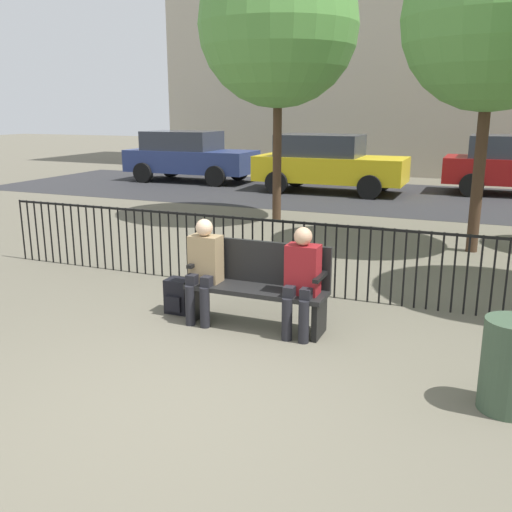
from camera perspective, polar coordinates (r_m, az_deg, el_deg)
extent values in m
plane|color=#605B4C|center=(4.76, -9.05, -14.77)|extent=(80.00, 80.00, 0.00)
cube|color=black|center=(6.16, 0.00, -3.38)|extent=(1.55, 0.45, 0.05)
cube|color=black|center=(6.25, 0.68, -0.61)|extent=(1.55, 0.05, 0.47)
cube|color=black|center=(6.52, -5.82, -4.51)|extent=(0.06, 0.38, 0.40)
cube|color=black|center=(6.01, 6.34, -6.20)|extent=(0.06, 0.38, 0.40)
cube|color=black|center=(6.39, -5.93, -0.69)|extent=(0.06, 0.38, 0.04)
cube|color=black|center=(5.87, 6.46, -2.08)|extent=(0.06, 0.38, 0.04)
cylinder|color=black|center=(6.32, -6.60, -4.93)|extent=(0.11, 0.11, 0.45)
cylinder|color=black|center=(6.23, -5.15, -5.15)|extent=(0.11, 0.11, 0.45)
cube|color=black|center=(6.31, -6.23, -2.29)|extent=(0.11, 0.20, 0.12)
cube|color=black|center=(6.23, -4.77, -2.48)|extent=(0.11, 0.20, 0.12)
cube|color=#997F59|center=(6.32, -5.04, -0.26)|extent=(0.34, 0.22, 0.52)
sphere|color=beige|center=(6.22, -5.20, 2.86)|extent=(0.19, 0.19, 0.19)
cylinder|color=black|center=(5.88, 3.11, -6.34)|extent=(0.11, 0.11, 0.45)
cylinder|color=black|center=(5.83, 4.79, -6.57)|extent=(0.11, 0.11, 0.45)
cube|color=black|center=(5.88, 3.48, -3.51)|extent=(0.11, 0.20, 0.12)
cube|color=black|center=(5.83, 5.15, -3.71)|extent=(0.11, 0.20, 0.12)
cube|color=maroon|center=(5.90, 4.72, -1.34)|extent=(0.34, 0.22, 0.52)
sphere|color=tan|center=(5.80, 4.73, 1.98)|extent=(0.19, 0.19, 0.19)
cube|color=black|center=(6.73, -7.72, -3.94)|extent=(0.28, 0.24, 0.40)
cube|color=black|center=(6.64, -8.30, -4.78)|extent=(0.19, 0.04, 0.18)
cylinder|color=black|center=(9.68, -22.31, 2.44)|extent=(0.02, 0.02, 0.95)
cylinder|color=black|center=(9.58, -21.71, 2.38)|extent=(0.02, 0.02, 0.95)
cylinder|color=black|center=(9.48, -21.10, 2.33)|extent=(0.02, 0.02, 0.95)
cylinder|color=black|center=(9.39, -20.47, 2.27)|extent=(0.02, 0.02, 0.95)
cylinder|color=black|center=(9.30, -19.84, 2.21)|extent=(0.02, 0.02, 0.95)
cylinder|color=black|center=(9.20, -19.19, 2.15)|extent=(0.02, 0.02, 0.95)
cylinder|color=black|center=(9.11, -18.53, 2.09)|extent=(0.02, 0.02, 0.95)
cylinder|color=black|center=(9.02, -17.85, 2.02)|extent=(0.02, 0.02, 0.95)
cylinder|color=black|center=(8.93, -17.16, 1.96)|extent=(0.02, 0.02, 0.95)
cylinder|color=black|center=(8.85, -16.46, 1.89)|extent=(0.02, 0.02, 0.95)
cylinder|color=black|center=(8.76, -15.74, 1.82)|extent=(0.02, 0.02, 0.95)
cylinder|color=black|center=(8.68, -15.01, 1.75)|extent=(0.02, 0.02, 0.95)
cylinder|color=black|center=(8.59, -14.27, 1.68)|extent=(0.02, 0.02, 0.95)
cylinder|color=black|center=(8.51, -13.51, 1.61)|extent=(0.02, 0.02, 0.95)
cylinder|color=black|center=(8.43, -12.73, 1.53)|extent=(0.02, 0.02, 0.95)
cylinder|color=black|center=(8.35, -11.95, 1.45)|extent=(0.02, 0.02, 0.95)
cylinder|color=black|center=(8.28, -11.14, 1.37)|extent=(0.02, 0.02, 0.95)
cylinder|color=black|center=(8.20, -10.33, 1.29)|extent=(0.02, 0.02, 0.95)
cylinder|color=black|center=(8.13, -9.49, 1.21)|extent=(0.02, 0.02, 0.95)
cylinder|color=black|center=(8.06, -8.64, 1.13)|extent=(0.02, 0.02, 0.95)
cylinder|color=black|center=(7.99, -7.78, 1.04)|extent=(0.02, 0.02, 0.95)
cylinder|color=black|center=(7.92, -6.90, 0.95)|extent=(0.02, 0.02, 0.95)
cylinder|color=black|center=(7.85, -6.01, 0.86)|extent=(0.02, 0.02, 0.95)
cylinder|color=black|center=(7.79, -5.11, 0.77)|extent=(0.02, 0.02, 0.95)
cylinder|color=black|center=(7.73, -4.18, 0.68)|extent=(0.02, 0.02, 0.95)
cylinder|color=black|center=(7.67, -3.25, 0.59)|extent=(0.02, 0.02, 0.95)
cylinder|color=black|center=(7.61, -2.29, 0.49)|extent=(0.02, 0.02, 0.95)
cylinder|color=black|center=(7.55, -1.33, 0.39)|extent=(0.02, 0.02, 0.95)
cylinder|color=black|center=(7.50, -0.35, 0.29)|extent=(0.02, 0.02, 0.95)
cylinder|color=black|center=(7.45, 0.64, 0.19)|extent=(0.02, 0.02, 0.95)
cylinder|color=black|center=(7.40, 1.65, 0.09)|extent=(0.02, 0.02, 0.95)
cylinder|color=black|center=(7.35, 2.67, -0.01)|extent=(0.02, 0.02, 0.95)
cylinder|color=black|center=(7.31, 3.70, -0.12)|extent=(0.02, 0.02, 0.95)
cylinder|color=black|center=(7.27, 4.75, -0.22)|extent=(0.02, 0.02, 0.95)
cylinder|color=black|center=(7.23, 5.81, -0.33)|extent=(0.02, 0.02, 0.95)
cylinder|color=black|center=(7.19, 6.87, -0.44)|extent=(0.02, 0.02, 0.95)
cylinder|color=black|center=(7.15, 7.95, -0.55)|extent=(0.02, 0.02, 0.95)
cylinder|color=black|center=(7.12, 9.04, -0.66)|extent=(0.02, 0.02, 0.95)
cylinder|color=black|center=(7.09, 10.14, -0.77)|extent=(0.02, 0.02, 0.95)
cylinder|color=black|center=(7.07, 11.25, -0.88)|extent=(0.02, 0.02, 0.95)
cylinder|color=black|center=(7.04, 12.36, -0.99)|extent=(0.02, 0.02, 0.95)
cylinder|color=black|center=(7.02, 13.48, -1.10)|extent=(0.02, 0.02, 0.95)
cylinder|color=black|center=(7.00, 14.61, -1.21)|extent=(0.02, 0.02, 0.95)
cylinder|color=black|center=(6.99, 15.75, -1.33)|extent=(0.02, 0.02, 0.95)
cylinder|color=black|center=(6.97, 16.89, -1.44)|extent=(0.02, 0.02, 0.95)
cylinder|color=black|center=(6.96, 18.03, -1.55)|extent=(0.02, 0.02, 0.95)
cylinder|color=black|center=(6.96, 19.17, -1.66)|extent=(0.02, 0.02, 0.95)
cylinder|color=black|center=(6.95, 20.32, -1.77)|extent=(0.02, 0.02, 0.95)
cylinder|color=black|center=(6.95, 21.47, -1.88)|extent=(0.02, 0.02, 0.95)
cylinder|color=black|center=(6.95, 22.62, -1.99)|extent=(0.02, 0.02, 0.95)
cylinder|color=black|center=(6.96, 23.77, -2.10)|extent=(0.02, 0.02, 0.95)
cube|color=black|center=(7.20, 3.91, 3.37)|extent=(9.00, 0.03, 0.03)
cylinder|color=#422D1E|center=(9.99, 21.45, 8.49)|extent=(0.19, 0.19, 2.88)
sphere|color=#569342|center=(10.04, 22.69, 21.10)|extent=(2.79, 2.79, 2.79)
cylinder|color=#422D1E|center=(12.01, 2.13, 10.67)|extent=(0.18, 0.18, 3.03)
sphere|color=#569342|center=(12.08, 2.24, 22.04)|extent=(3.17, 3.17, 3.17)
cube|color=#2B2B2D|center=(15.84, 14.13, 5.67)|extent=(24.00, 6.00, 0.01)
cube|color=yellow|center=(16.47, 7.45, 8.64)|extent=(4.20, 1.70, 0.70)
cube|color=#2D333D|center=(16.51, 6.45, 10.95)|extent=(2.31, 1.56, 0.60)
cylinder|color=black|center=(15.38, 11.27, 6.76)|extent=(0.64, 0.20, 0.64)
cylinder|color=black|center=(17.08, 12.44, 7.45)|extent=(0.64, 0.20, 0.64)
cylinder|color=black|center=(16.08, 2.07, 7.36)|extent=(0.64, 0.20, 0.64)
cylinder|color=black|center=(17.71, 4.05, 7.99)|extent=(0.64, 0.20, 0.64)
cylinder|color=black|center=(16.52, 20.76, 6.62)|extent=(0.64, 0.20, 0.64)
cylinder|color=black|center=(18.25, 20.97, 7.27)|extent=(0.64, 0.20, 0.64)
cube|color=navy|center=(18.98, -6.50, 9.43)|extent=(4.20, 1.70, 0.70)
cube|color=#2D333D|center=(19.09, -7.40, 11.39)|extent=(2.31, 1.56, 0.60)
cylinder|color=black|center=(17.65, -4.09, 7.96)|extent=(0.64, 0.20, 0.64)
cylinder|color=black|center=(19.22, -1.76, 8.52)|extent=(0.64, 0.20, 0.64)
cylinder|color=black|center=(18.95, -11.23, 8.17)|extent=(0.64, 0.20, 0.64)
cylinder|color=black|center=(20.41, -8.53, 8.72)|extent=(0.64, 0.20, 0.64)
cylinder|color=#384C38|center=(4.93, 24.02, -9.98)|extent=(0.43, 0.43, 0.75)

